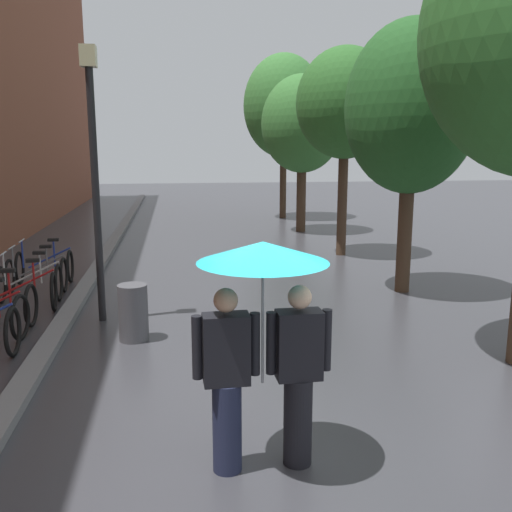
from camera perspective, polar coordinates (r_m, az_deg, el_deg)
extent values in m
plane|color=#38383D|center=(5.80, 6.60, -18.34)|extent=(80.00, 80.00, 0.00)
cube|color=slate|center=(15.24, -15.14, 0.21)|extent=(0.30, 36.00, 0.12)
cylinder|color=#473323|center=(11.32, 15.01, 2.29)|extent=(0.28, 0.28, 2.36)
ellipsoid|color=#235623|center=(11.22, 15.65, 14.48)|extent=(2.51, 2.51, 3.25)
cylinder|color=#473323|center=(14.90, 8.85, 5.61)|extent=(0.25, 0.25, 2.89)
ellipsoid|color=#2D6628|center=(14.87, 9.14, 15.24)|extent=(2.52, 2.52, 2.82)
cylinder|color=#473323|center=(18.98, 4.66, 6.11)|extent=(0.32, 0.32, 2.39)
ellipsoid|color=#387533|center=(18.93, 4.78, 13.37)|extent=(2.72, 2.72, 3.21)
cylinder|color=#473323|center=(22.59, 2.79, 7.61)|extent=(0.26, 0.26, 2.92)
ellipsoid|color=#387533|center=(22.60, 2.86, 15.13)|extent=(3.17, 3.17, 4.00)
torus|color=black|center=(8.41, -23.70, -7.12)|extent=(0.06, 0.70, 0.70)
torus|color=black|center=(9.04, -23.05, -5.81)|extent=(0.14, 0.70, 0.70)
torus|color=black|center=(9.65, -22.10, -4.70)|extent=(0.08, 0.70, 0.70)
cylinder|color=red|center=(9.72, -24.50, -3.56)|extent=(0.88, 0.06, 0.43)
cylinder|color=red|center=(9.67, -23.96, -3.13)|extent=(0.04, 0.04, 0.55)
cube|color=black|center=(9.60, -24.11, -1.37)|extent=(0.22, 0.11, 0.06)
torus|color=black|center=(10.37, -20.04, -3.48)|extent=(0.13, 0.70, 0.70)
cylinder|color=red|center=(10.38, -22.36, -2.50)|extent=(0.88, 0.13, 0.43)
cylinder|color=red|center=(10.35, -21.83, -2.07)|extent=(0.04, 0.04, 0.55)
cube|color=black|center=(10.29, -21.95, -0.42)|extent=(0.23, 0.12, 0.06)
torus|color=black|center=(11.27, -24.73, -2.71)|extent=(0.08, 0.70, 0.70)
torus|color=black|center=(11.05, -19.60, -2.58)|extent=(0.08, 0.70, 0.70)
cylinder|color=silver|center=(11.08, -21.75, -1.63)|extent=(0.88, 0.07, 0.43)
cylinder|color=silver|center=(11.05, -21.26, -1.23)|extent=(0.04, 0.04, 0.55)
cube|color=black|center=(10.99, -21.37, 0.32)|extent=(0.22, 0.11, 0.06)
cylinder|color=silver|center=(11.18, -24.44, -1.26)|extent=(0.04, 0.04, 0.58)
cylinder|color=#9E9EA3|center=(11.13, -24.56, 0.20)|extent=(0.04, 0.46, 0.03)
torus|color=black|center=(11.90, -23.96, -1.95)|extent=(0.07, 0.70, 0.70)
torus|color=black|center=(11.68, -19.12, -1.83)|extent=(0.07, 0.70, 0.70)
cylinder|color=slate|center=(11.72, -21.14, -0.93)|extent=(0.88, 0.05, 0.43)
cylinder|color=slate|center=(11.68, -20.68, -0.55)|extent=(0.04, 0.04, 0.55)
cube|color=black|center=(11.63, -20.78, 0.92)|extent=(0.22, 0.10, 0.06)
cylinder|color=slate|center=(11.82, -23.69, -0.57)|extent=(0.04, 0.04, 0.58)
cylinder|color=#9E9EA3|center=(11.77, -23.80, 0.81)|extent=(0.04, 0.46, 0.03)
torus|color=black|center=(12.66, -23.10, -1.15)|extent=(0.08, 0.70, 0.70)
torus|color=black|center=(12.46, -18.53, -1.00)|extent=(0.08, 0.70, 0.70)
cylinder|color=#233DA8|center=(12.49, -20.44, -0.17)|extent=(0.88, 0.06, 0.43)
cylinder|color=#233DA8|center=(12.46, -20.00, 0.19)|extent=(0.04, 0.04, 0.55)
cube|color=black|center=(12.41, -20.09, 1.57)|extent=(0.22, 0.11, 0.06)
cylinder|color=#233DA8|center=(12.58, -22.84, 0.16)|extent=(0.04, 0.04, 0.58)
cylinder|color=#9E9EA3|center=(12.54, -22.94, 1.46)|extent=(0.04, 0.46, 0.03)
cylinder|color=#1E233D|center=(5.15, -2.98, -17.09)|extent=(0.26, 0.26, 0.83)
cube|color=black|center=(4.85, -3.07, -9.52)|extent=(0.41, 0.23, 0.62)
sphere|color=tan|center=(4.71, -3.13, -4.55)|extent=(0.21, 0.21, 0.21)
cylinder|color=black|center=(4.82, -6.07, -9.31)|extent=(0.09, 0.09, 0.56)
cylinder|color=black|center=(4.87, -0.11, -9.02)|extent=(0.09, 0.09, 0.56)
cylinder|color=black|center=(5.25, 4.31, -16.52)|extent=(0.26, 0.26, 0.83)
cube|color=black|center=(4.96, 4.43, -9.08)|extent=(0.41, 0.23, 0.62)
sphere|color=beige|center=(4.82, 4.51, -4.22)|extent=(0.21, 0.21, 0.21)
cylinder|color=black|center=(4.89, 1.56, -8.93)|extent=(0.09, 0.09, 0.56)
cylinder|color=black|center=(5.01, 7.25, -8.54)|extent=(0.09, 0.09, 0.56)
cylinder|color=#9E9EA3|center=(4.84, 0.69, -6.85)|extent=(0.02, 0.02, 1.11)
cone|color=#1EB2C6|center=(4.68, 0.71, 0.41)|extent=(1.13, 1.13, 0.18)
cylinder|color=black|center=(9.29, -16.08, 5.62)|extent=(0.12, 0.12, 4.05)
cube|color=beige|center=(9.36, -16.84, 19.05)|extent=(0.24, 0.24, 0.32)
cylinder|color=#4C4C51|center=(8.50, -12.49, -5.68)|extent=(0.44, 0.44, 0.85)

